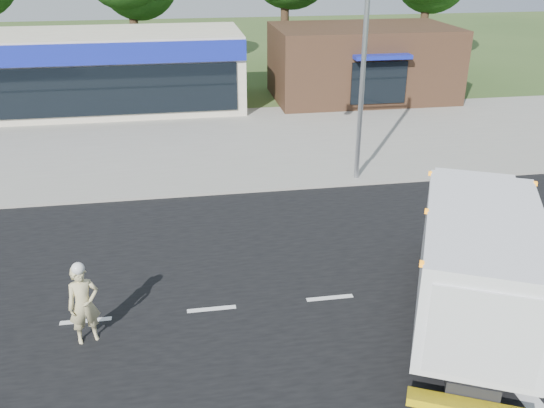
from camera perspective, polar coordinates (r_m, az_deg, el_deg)
name	(u,v)px	position (r m, az deg, el deg)	size (l,w,h in m)	color
ground	(330,298)	(14.89, 5.74, -9.29)	(120.00, 120.00, 0.00)	#385123
road_asphalt	(330,298)	(14.88, 5.75, -9.27)	(60.00, 14.00, 0.02)	black
sidewalk	(276,178)	(21.98, 0.36, 2.64)	(60.00, 2.40, 0.12)	gray
parking_apron	(255,133)	(27.40, -1.70, 7.01)	(60.00, 9.00, 0.02)	gray
lane_markings	(400,324)	(14.22, 12.53, -11.56)	(55.20, 7.00, 0.01)	silver
ems_box_truck	(476,256)	(13.73, 19.53, -4.87)	(5.07, 7.46, 3.19)	black
emergency_worker	(84,303)	(13.54, -18.17, -9.34)	(0.81, 0.66, 2.02)	#CABC86
retail_strip_mall	(70,72)	(32.90, -19.34, 12.26)	(18.00, 6.20, 4.00)	beige
brown_storefront	(362,62)	(34.12, 8.90, 13.69)	(10.00, 6.70, 4.00)	#382316
traffic_signal_pole	(346,48)	(20.61, 7.38, 15.04)	(3.51, 0.25, 8.00)	gray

